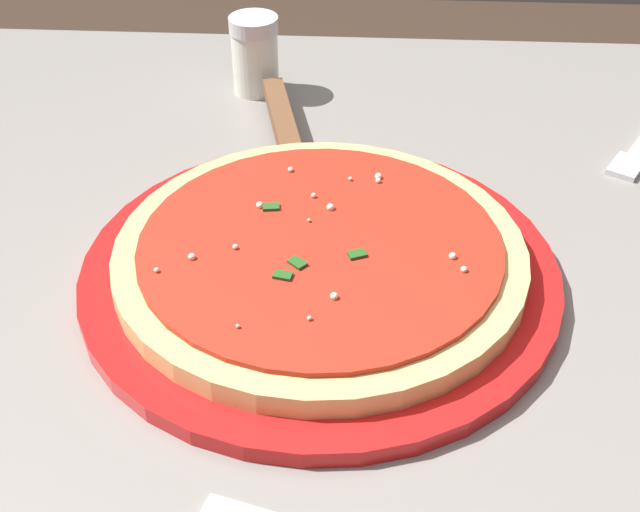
% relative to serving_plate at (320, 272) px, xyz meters
% --- Properties ---
extents(restaurant_table, '(1.06, 0.92, 0.73)m').
position_rel_serving_plate_xyz_m(restaurant_table, '(0.04, 0.04, -0.13)').
color(restaurant_table, black).
rests_on(restaurant_table, ground_plane).
extents(serving_plate, '(0.33, 0.33, 0.01)m').
position_rel_serving_plate_xyz_m(serving_plate, '(0.00, 0.00, 0.00)').
color(serving_plate, red).
rests_on(serving_plate, restaurant_table).
extents(pizza, '(0.28, 0.28, 0.02)m').
position_rel_serving_plate_xyz_m(pizza, '(0.00, -0.00, 0.02)').
color(pizza, '#DBB26B').
rests_on(pizza, serving_plate).
extents(pizza_server, '(0.09, 0.22, 0.01)m').
position_rel_serving_plate_xyz_m(pizza_server, '(0.04, -0.16, 0.01)').
color(pizza_server, silver).
rests_on(pizza_server, serving_plate).
extents(parmesan_shaker, '(0.05, 0.05, 0.07)m').
position_rel_serving_plate_xyz_m(parmesan_shaker, '(0.08, -0.29, 0.03)').
color(parmesan_shaker, silver).
rests_on(parmesan_shaker, restaurant_table).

